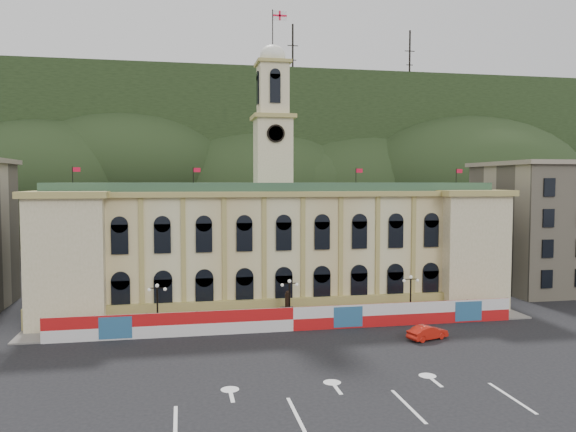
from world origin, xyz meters
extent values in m
plane|color=black|center=(0.00, 0.00, 0.00)|extent=(260.00, 260.00, 0.00)
cube|color=black|center=(0.00, 130.00, 22.00)|extent=(230.00, 70.00, 44.00)
cube|color=#595651|center=(35.00, 110.00, 30.00)|extent=(22.00, 8.00, 14.00)
cube|color=#595651|center=(-48.00, 108.00, 26.00)|extent=(16.00, 7.00, 10.00)
cylinder|color=black|center=(20.00, 115.00, 50.00)|extent=(0.50, 0.50, 20.00)
cylinder|color=black|center=(55.00, 115.00, 50.00)|extent=(0.50, 0.50, 20.00)
cube|color=beige|center=(0.00, 28.00, 7.00)|extent=(55.00, 15.00, 14.00)
cube|color=tan|center=(0.00, 20.20, 1.20)|extent=(56.00, 0.80, 2.40)
cube|color=tan|center=(0.00, 28.00, 14.30)|extent=(56.20, 16.20, 0.60)
cube|color=#30513A|center=(0.00, 28.00, 15.00)|extent=(53.00, 13.00, 1.20)
cube|color=beige|center=(-23.50, 27.00, 7.00)|extent=(8.00, 17.00, 14.00)
cube|color=beige|center=(23.50, 27.00, 7.00)|extent=(8.00, 17.00, 14.00)
cube|color=beige|center=(0.00, 28.00, 19.60)|extent=(4.40, 4.40, 8.00)
cube|color=tan|center=(0.00, 28.00, 23.80)|extent=(5.20, 5.20, 0.50)
cube|color=beige|center=(0.00, 28.00, 27.10)|extent=(3.60, 3.60, 6.50)
cube|color=tan|center=(0.00, 28.00, 30.50)|extent=(4.20, 4.20, 0.40)
cylinder|color=black|center=(0.00, 25.70, 21.60)|extent=(2.20, 0.20, 2.20)
ellipsoid|color=white|center=(0.00, 28.00, 31.40)|extent=(3.20, 3.20, 2.72)
cylinder|color=black|center=(0.00, 28.00, 34.60)|extent=(0.12, 0.12, 5.00)
cube|color=white|center=(0.90, 28.00, 36.40)|extent=(1.80, 0.04, 1.20)
cube|color=red|center=(0.90, 27.97, 36.40)|extent=(1.80, 0.02, 0.22)
cube|color=red|center=(0.90, 27.97, 36.40)|extent=(0.22, 0.02, 1.20)
cube|color=tan|center=(43.00, 31.00, 9.00)|extent=(20.00, 16.00, 18.00)
cube|color=gray|center=(43.00, 31.00, 18.30)|extent=(21.00, 17.00, 0.60)
cube|color=red|center=(0.00, 15.00, 1.25)|extent=(50.00, 0.25, 2.50)
cube|color=#285C87|center=(-18.00, 14.86, 1.25)|extent=(3.20, 0.05, 2.20)
cube|color=#285C87|center=(6.00, 14.86, 1.25)|extent=(3.20, 0.05, 2.20)
cube|color=#285C87|center=(20.00, 14.86, 1.25)|extent=(3.20, 0.05, 2.20)
cube|color=slate|center=(0.00, 17.75, 0.08)|extent=(56.00, 5.50, 0.16)
cube|color=#595651|center=(0.00, 18.00, 0.90)|extent=(1.40, 1.40, 1.80)
cylinder|color=black|center=(0.00, 18.00, 2.60)|extent=(0.60, 0.60, 1.60)
sphere|color=black|center=(0.00, 18.00, 3.50)|extent=(0.44, 0.44, 0.44)
cylinder|color=black|center=(-14.00, 17.00, 0.15)|extent=(0.44, 0.44, 0.30)
cylinder|color=black|center=(-14.00, 17.00, 2.40)|extent=(0.18, 0.18, 4.80)
cube|color=black|center=(-14.00, 17.00, 4.70)|extent=(1.60, 0.08, 0.08)
sphere|color=silver|center=(-14.80, 17.00, 4.55)|extent=(0.36, 0.36, 0.36)
sphere|color=silver|center=(-13.20, 17.00, 4.55)|extent=(0.36, 0.36, 0.36)
sphere|color=silver|center=(-14.00, 17.00, 4.95)|extent=(0.40, 0.40, 0.40)
cylinder|color=black|center=(0.00, 17.00, 0.15)|extent=(0.44, 0.44, 0.30)
cylinder|color=black|center=(0.00, 17.00, 2.40)|extent=(0.18, 0.18, 4.80)
cube|color=black|center=(0.00, 17.00, 4.70)|extent=(1.60, 0.08, 0.08)
sphere|color=silver|center=(-0.80, 17.00, 4.55)|extent=(0.36, 0.36, 0.36)
sphere|color=silver|center=(0.80, 17.00, 4.55)|extent=(0.36, 0.36, 0.36)
sphere|color=silver|center=(0.00, 17.00, 4.95)|extent=(0.40, 0.40, 0.40)
cylinder|color=black|center=(14.00, 17.00, 0.15)|extent=(0.44, 0.44, 0.30)
cylinder|color=black|center=(14.00, 17.00, 2.40)|extent=(0.18, 0.18, 4.80)
cube|color=black|center=(14.00, 17.00, 4.70)|extent=(1.60, 0.08, 0.08)
sphere|color=silver|center=(13.20, 17.00, 4.55)|extent=(0.36, 0.36, 0.36)
sphere|color=silver|center=(14.80, 17.00, 4.55)|extent=(0.36, 0.36, 0.36)
sphere|color=silver|center=(14.00, 17.00, 4.95)|extent=(0.40, 0.40, 0.40)
imported|color=red|center=(12.54, 9.31, 0.71)|extent=(4.18, 5.24, 1.42)
camera|label=1|loc=(-11.50, -42.13, 15.69)|focal=35.00mm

